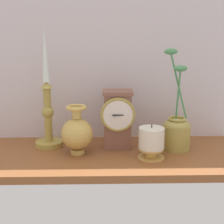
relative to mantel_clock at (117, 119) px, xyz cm
name	(u,v)px	position (x,y,z in cm)	size (l,w,h in cm)	color
ground_plane	(93,157)	(-8.23, -5.34, -11.63)	(100.00, 36.00, 2.40)	brown
back_wall	(94,50)	(-8.23, 13.16, 22.07)	(120.00, 2.00, 65.00)	silver
mantel_clock	(117,119)	(0.00, 0.00, 0.00)	(11.56, 9.23, 20.00)	brown
candlestick_tall_left	(48,111)	(-23.89, 2.39, 2.08)	(9.68, 9.68, 40.50)	#AB9442
brass_vase_bulbous	(77,133)	(-13.36, -5.71, -3.26)	(10.37, 10.37, 16.13)	tan
brass_vase_jar	(176,130)	(19.85, -1.88, -3.56)	(9.87, 9.57, 33.91)	#A99444
pillar_candle_front	(151,142)	(10.30, -9.83, -4.98)	(8.44, 8.44, 11.14)	#D7A852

